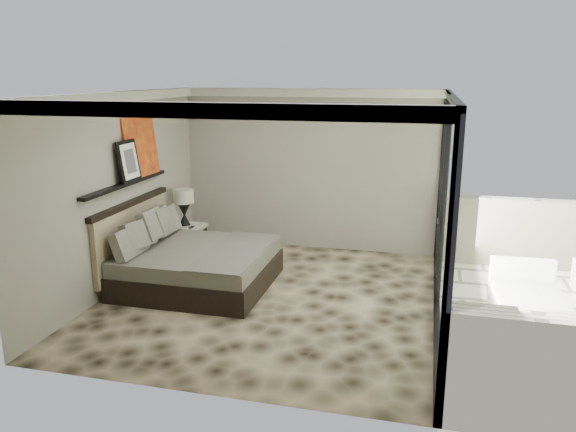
% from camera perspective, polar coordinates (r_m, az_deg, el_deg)
% --- Properties ---
extents(floor, '(5.00, 5.00, 0.00)m').
position_cam_1_polar(floor, '(7.92, -1.80, -8.32)').
color(floor, black).
rests_on(floor, ground).
extents(ceiling, '(4.50, 5.00, 0.02)m').
position_cam_1_polar(ceiling, '(7.32, -1.97, 12.30)').
color(ceiling, silver).
rests_on(ceiling, back_wall).
extents(back_wall, '(4.50, 0.02, 2.80)m').
position_cam_1_polar(back_wall, '(9.87, 2.14, 4.67)').
color(back_wall, gray).
rests_on(back_wall, floor).
extents(left_wall, '(0.02, 5.00, 2.80)m').
position_cam_1_polar(left_wall, '(8.38, -16.77, 2.37)').
color(left_wall, gray).
rests_on(left_wall, floor).
extents(glass_wall, '(0.08, 5.00, 2.80)m').
position_cam_1_polar(glass_wall, '(7.21, 15.56, 0.60)').
color(glass_wall, white).
rests_on(glass_wall, floor).
extents(terrace_slab, '(3.00, 5.00, 0.12)m').
position_cam_1_polar(terrace_slab, '(7.86, 25.99, -10.49)').
color(terrace_slab, silver).
rests_on(terrace_slab, ground).
extents(picture_ledge, '(0.12, 2.20, 0.05)m').
position_cam_1_polar(picture_ledge, '(8.42, -16.12, 3.16)').
color(picture_ledge, black).
rests_on(picture_ledge, left_wall).
extents(bed, '(2.11, 2.04, 1.17)m').
position_cam_1_polar(bed, '(8.40, -9.76, -4.69)').
color(bed, black).
rests_on(bed, floor).
extents(nightstand, '(0.65, 0.65, 0.55)m').
position_cam_1_polar(nightstand, '(9.81, -10.16, -2.34)').
color(nightstand, black).
rests_on(nightstand, floor).
extents(table_lamp, '(0.34, 0.34, 0.63)m').
position_cam_1_polar(table_lamp, '(9.70, -10.54, 1.38)').
color(table_lamp, black).
rests_on(table_lamp, nightstand).
extents(abstract_canvas, '(0.13, 0.90, 0.90)m').
position_cam_1_polar(abstract_canvas, '(8.80, -14.72, 6.84)').
color(abstract_canvas, '#AE280E').
rests_on(abstract_canvas, picture_ledge).
extents(framed_print, '(0.11, 0.50, 0.60)m').
position_cam_1_polar(framed_print, '(8.39, -15.88, 5.39)').
color(framed_print, black).
rests_on(framed_print, picture_ledge).
extents(lounger, '(0.91, 1.69, 0.65)m').
position_cam_1_polar(lounger, '(7.62, 23.52, -8.85)').
color(lounger, white).
rests_on(lounger, terrace_slab).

